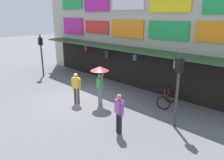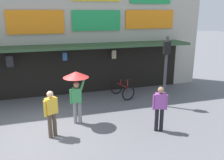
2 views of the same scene
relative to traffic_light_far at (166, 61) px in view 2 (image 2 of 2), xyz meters
name	(u,v)px [view 2 (image 2 of 2)]	position (x,y,z in m)	size (l,w,h in m)	color
ground_plane	(44,132)	(-5.37, -1.01, -2.14)	(80.00, 80.00, 0.00)	slate
shopfront	(35,17)	(-5.37, 3.56, 1.82)	(18.00, 2.60, 8.00)	#B2AD9E
traffic_light_far	(166,61)	(0.00, 0.00, 0.00)	(0.33, 0.35, 3.20)	#38383D
bicycle_parked	(122,90)	(-1.42, 1.70, -1.75)	(0.96, 1.29, 1.05)	black
pedestrian_in_white	(160,107)	(-1.32, -2.08, -1.19)	(0.51, 0.31, 1.68)	black
pedestrian_in_purple	(51,112)	(-5.05, -1.42, -1.19)	(0.48, 0.36, 1.68)	brown
pedestrian_with_umbrella	(76,83)	(-4.06, -0.62, -0.50)	(0.96, 0.96, 2.08)	gray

